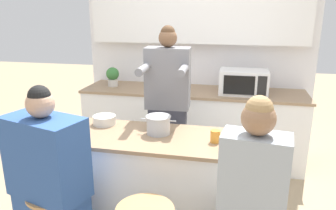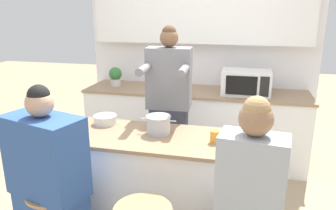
# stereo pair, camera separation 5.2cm
# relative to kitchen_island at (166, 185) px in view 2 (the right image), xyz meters

# --- Properties ---
(wall_back) EXTENTS (2.93, 0.22, 2.70)m
(wall_back) POSITION_rel_kitchen_island_xyz_m (0.00, 1.83, 1.10)
(wall_back) COLOR white
(wall_back) RESTS_ON ground_plane
(back_counter) EXTENTS (2.73, 0.67, 0.90)m
(back_counter) POSITION_rel_kitchen_island_xyz_m (0.00, 1.51, 0.01)
(back_counter) COLOR white
(back_counter) RESTS_ON ground_plane
(kitchen_island) EXTENTS (1.69, 0.64, 0.88)m
(kitchen_island) POSITION_rel_kitchen_island_xyz_m (0.00, 0.00, 0.00)
(kitchen_island) COLOR black
(kitchen_island) RESTS_ON ground_plane
(person_cooking) EXTENTS (0.45, 0.56, 1.73)m
(person_cooking) POSITION_rel_kitchen_island_xyz_m (-0.12, 0.59, 0.41)
(person_cooking) COLOR #383842
(person_cooking) RESTS_ON ground_plane
(person_wrapped_blanket) EXTENTS (0.60, 0.43, 1.41)m
(person_wrapped_blanket) POSITION_rel_kitchen_island_xyz_m (-0.69, -0.61, 0.21)
(person_wrapped_blanket) COLOR #2D5193
(person_wrapped_blanket) RESTS_ON ground_plane
(cooking_pot) EXTENTS (0.29, 0.21, 0.15)m
(cooking_pot) POSITION_rel_kitchen_island_xyz_m (-0.08, 0.07, 0.51)
(cooking_pot) COLOR #B7BABC
(cooking_pot) RESTS_ON kitchen_island
(fruit_bowl) EXTENTS (0.20, 0.20, 0.08)m
(fruit_bowl) POSITION_rel_kitchen_island_xyz_m (-0.60, 0.18, 0.47)
(fruit_bowl) COLOR silver
(fruit_bowl) RESTS_ON kitchen_island
(coffee_cup_near) EXTENTS (0.11, 0.07, 0.10)m
(coffee_cup_near) POSITION_rel_kitchen_island_xyz_m (0.39, -0.02, 0.48)
(coffee_cup_near) COLOR orange
(coffee_cup_near) RESTS_ON kitchen_island
(microwave) EXTENTS (0.56, 0.36, 0.28)m
(microwave) POSITION_rel_kitchen_island_xyz_m (0.60, 1.46, 0.60)
(microwave) COLOR white
(microwave) RESTS_ON back_counter
(potted_plant) EXTENTS (0.16, 0.16, 0.25)m
(potted_plant) POSITION_rel_kitchen_island_xyz_m (-1.04, 1.51, 0.59)
(potted_plant) COLOR beige
(potted_plant) RESTS_ON back_counter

